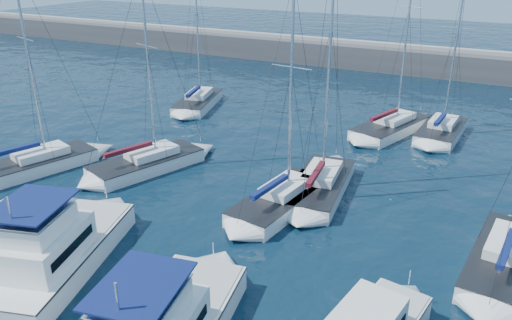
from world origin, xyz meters
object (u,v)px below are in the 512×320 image
at_px(sailboat_mid_d, 320,185).
at_px(sailboat_back_b, 391,127).
at_px(sailboat_mid_a, 36,164).
at_px(sailboat_mid_c, 282,200).
at_px(motor_yacht_port_inner, 53,252).
at_px(sailboat_mid_e, 506,260).
at_px(sailboat_back_c, 441,131).
at_px(sailboat_mid_b, 147,163).
at_px(sailboat_back_a, 198,101).

xyz_separation_m(sailboat_mid_d, sailboat_back_b, (1.36, 13.97, -0.01)).
distance_m(sailboat_mid_a, sailboat_mid_d, 20.43).
bearing_deg(sailboat_mid_c, sailboat_mid_d, 72.85).
height_order(motor_yacht_port_inner, sailboat_mid_e, sailboat_mid_e).
height_order(sailboat_mid_e, sailboat_back_c, sailboat_back_c).
xyz_separation_m(sailboat_mid_a, sailboat_mid_e, (30.77, 2.27, -0.02)).
bearing_deg(sailboat_mid_b, sailboat_back_c, 63.01).
distance_m(sailboat_mid_a, sailboat_mid_c, 18.39).
relative_size(sailboat_mid_e, sailboat_back_a, 0.86).
bearing_deg(motor_yacht_port_inner, sailboat_back_c, 47.79).
bearing_deg(motor_yacht_port_inner, sailboat_mid_b, 91.53).
bearing_deg(sailboat_back_c, sailboat_mid_d, -106.55).
xyz_separation_m(sailboat_mid_a, sailboat_back_c, (24.91, 20.88, 0.01)).
bearing_deg(sailboat_mid_a, sailboat_back_a, 103.34).
relative_size(sailboat_mid_b, sailboat_back_a, 0.91).
height_order(sailboat_mid_a, sailboat_mid_b, sailboat_mid_a).
relative_size(sailboat_mid_c, sailboat_back_a, 0.89).
distance_m(sailboat_mid_d, sailboat_back_a, 22.12).
height_order(sailboat_mid_c, sailboat_back_a, sailboat_back_a).
distance_m(motor_yacht_port_inner, sailboat_mid_b, 12.72).
height_order(sailboat_back_a, sailboat_back_c, sailboat_back_a).
relative_size(sailboat_back_a, sailboat_back_c, 1.07).
bearing_deg(sailboat_back_b, sailboat_mid_c, -81.67).
bearing_deg(sailboat_mid_a, sailboat_back_c, 57.77).
height_order(sailboat_mid_a, sailboat_back_b, sailboat_back_b).
xyz_separation_m(sailboat_mid_c, sailboat_back_b, (2.74, 16.98, 0.03)).
distance_m(sailboat_mid_c, sailboat_back_a, 22.97).
bearing_deg(sailboat_mid_d, sailboat_mid_a, -169.61).
xyz_separation_m(sailboat_mid_d, sailboat_back_c, (5.41, 14.79, -0.02)).
relative_size(sailboat_mid_b, sailboat_mid_e, 1.05).
bearing_deg(sailboat_back_b, motor_yacht_port_inner, -91.68).
bearing_deg(sailboat_mid_b, sailboat_mid_d, 29.63).
height_order(sailboat_mid_b, sailboat_mid_d, sailboat_mid_d).
distance_m(sailboat_mid_b, sailboat_mid_d, 12.66).
bearing_deg(sailboat_mid_b, sailboat_mid_a, -132.19).
relative_size(sailboat_mid_c, sailboat_back_c, 0.96).
relative_size(sailboat_back_b, sailboat_back_c, 1.17).
relative_size(motor_yacht_port_inner, sailboat_back_b, 0.61).
relative_size(sailboat_mid_d, sailboat_back_a, 1.12).
height_order(sailboat_mid_b, sailboat_back_a, sailboat_back_a).
xyz_separation_m(sailboat_back_a, sailboat_back_c, (23.43, 1.98, -0.00)).
bearing_deg(sailboat_mid_d, sailboat_mid_e, -25.64).
bearing_deg(sailboat_back_b, sailboat_mid_a, -118.64).
height_order(sailboat_mid_a, sailboat_mid_c, sailboat_mid_a).
bearing_deg(sailboat_back_a, motor_yacht_port_inner, -86.50).
bearing_deg(sailboat_back_c, sailboat_mid_c, -107.33).
xyz_separation_m(motor_yacht_port_inner, sailboat_back_a, (-9.55, 27.14, -0.60)).
bearing_deg(sailboat_mid_c, sailboat_mid_e, 3.76).
relative_size(sailboat_mid_a, sailboat_back_b, 0.88).
xyz_separation_m(motor_yacht_port_inner, sailboat_mid_d, (8.47, 14.33, -0.58)).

